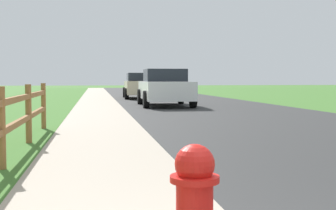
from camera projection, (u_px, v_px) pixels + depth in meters
ground_plane at (114, 99)px, 26.62m from camera, size 120.00×120.00×0.00m
road_asphalt at (168, 97)px, 29.15m from camera, size 7.00×66.00×0.01m
curb_concrete at (64, 98)px, 28.12m from camera, size 6.00×66.00×0.01m
grass_verge at (39, 98)px, 27.89m from camera, size 5.00×66.00×0.00m
rail_fence at (1, 121)px, 5.83m from camera, size 0.11×9.87×1.07m
parked_suv_white at (165, 88)px, 19.85m from camera, size 2.20×4.80×1.60m
parked_car_beige at (141, 85)px, 27.76m from camera, size 2.19×4.88×1.54m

